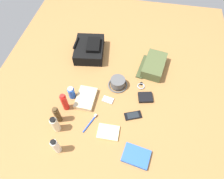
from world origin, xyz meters
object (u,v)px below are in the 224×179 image
backpack (90,49)px  toothbrush (91,122)px  wallet (145,97)px  cologne_bottle (57,115)px  notepad (108,132)px  bucket_hat (118,83)px  media_player (108,100)px  toothpaste_tube (56,146)px  folded_towel (86,98)px  cell_phone (133,116)px  sunscreen_spray (65,102)px  lotion_bottle (55,124)px  toiletry_pouch (154,65)px  paperback_novel (136,156)px  wristwatch (141,86)px  deodorant_spray (72,93)px

backpack → toothbrush: bearing=-165.6°
wallet → cologne_bottle: bearing=104.0°
toothbrush → notepad: (-0.05, -0.14, 0.00)m
bucket_hat → media_player: (-0.15, 0.05, -0.03)m
toothpaste_tube → folded_towel: (0.42, -0.08, -0.06)m
wallet → toothbrush: bearing=114.5°
cell_phone → toothpaste_tube: bearing=126.5°
backpack → toothbrush: size_ratio=2.19×
wallet → toothpaste_tube: bearing=121.2°
sunscreen_spray → lotion_bottle: bearing=176.3°
cell_phone → toothbrush: (-0.11, 0.30, 0.00)m
backpack → toothpaste_tube: bearing=-179.6°
toiletry_pouch → sunscreen_spray: 0.81m
cell_phone → sunscreen_spray: bearing=92.5°
media_player → toiletry_pouch: bearing=-39.8°
folded_towel → media_player: bearing=-82.1°
backpack → toothpaste_tube: (-0.91, -0.01, 0.02)m
cologne_bottle → cell_phone: 0.55m
paperback_novel → wallet: (0.46, -0.02, 0.00)m
wristwatch → notepad: bearing=156.9°
wristwatch → wallet: 0.12m
deodorant_spray → wristwatch: 0.56m
wallet → notepad: wallet is taller
lotion_bottle → sunscreen_spray: size_ratio=0.89×
lotion_bottle → notepad: (0.04, -0.36, -0.07)m
media_player → wristwatch: (0.18, -0.24, 0.00)m
cologne_bottle → media_player: size_ratio=1.79×
cell_phone → notepad: 0.22m
bucket_hat → lotion_bottle: bearing=141.5°
sunscreen_spray → paperback_novel: size_ratio=0.90×
backpack → notepad: size_ratio=2.31×
toothbrush → bucket_hat: bearing=-20.8°
bucket_hat → notepad: bearing=-179.8°
toothpaste_tube → notepad: (0.18, -0.31, -0.07)m
sunscreen_spray → deodorant_spray: sunscreen_spray is taller
toothpaste_tube → paperback_novel: size_ratio=0.84×
sunscreen_spray → paperback_novel: sunscreen_spray is taller
backpack → wallet: (-0.39, -0.54, -0.04)m
lotion_bottle → toiletry_pouch: bearing=-42.7°
toiletry_pouch → cologne_bottle: bearing=133.9°
media_player → wristwatch: same height
lotion_bottle → cell_phone: (0.20, -0.52, -0.07)m
wristwatch → bucket_hat: bearing=97.8°
cologne_bottle → media_player: (0.23, -0.32, -0.07)m
bucket_hat → wallet: bearing=-109.6°
backpack → sunscreen_spray: 0.59m
cell_phone → bucket_hat: bearing=31.7°
backpack → wallet: bearing=-125.8°
sunscreen_spray → notepad: (-0.14, -0.35, -0.08)m
bucket_hat → toothbrush: size_ratio=1.01×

